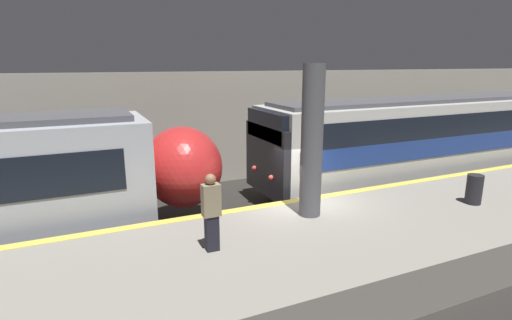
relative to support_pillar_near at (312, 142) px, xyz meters
name	(u,v)px	position (x,y,z in m)	size (l,w,h in m)	color
ground_plane	(294,234)	(0.28, 1.23, -3.09)	(120.00, 120.00, 0.00)	#282623
platform	(341,248)	(0.28, -1.07, -2.53)	(40.00, 4.61, 1.14)	gray
station_rear_barrier	(223,128)	(0.28, 7.43, -0.74)	(50.00, 0.15, 4.72)	#B2AD9E
support_pillar_near	(312,142)	(0.00, 0.00, 0.00)	(0.57, 0.57, 3.93)	#56565B
train_boxy	(431,141)	(7.93, 3.29, -1.19)	(15.55, 2.98, 3.71)	black
person_waiting	(211,211)	(-3.02, -0.91, -1.06)	(0.38, 0.24, 1.71)	black
trash_bin	(474,189)	(4.73, -1.21, -1.54)	(0.44, 0.44, 0.85)	#232328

